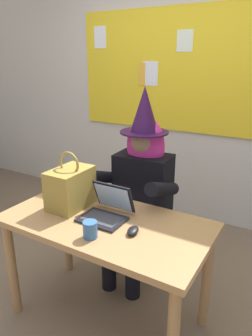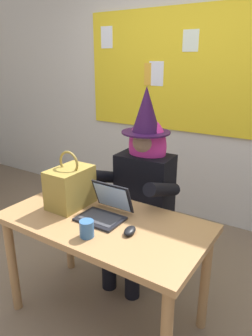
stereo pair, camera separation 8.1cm
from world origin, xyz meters
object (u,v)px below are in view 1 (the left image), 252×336
Objects in this scene: computer_mouse at (133,231)px; laptop at (107,210)px; chair_at_desk at (146,207)px; desk_main at (106,235)px; person_costumed at (140,179)px; handbag at (70,188)px; coffee_mug at (90,230)px.

laptop is at bearing 149.39° from computer_mouse.
desk_main is at bearing 2.86° from chair_at_desk.
chair_at_desk is 0.61× the size of person_costumed.
handbag is (-0.30, 0.05, 0.24)m from desk_main.
desk_main is 0.25m from coffee_mug.
chair_at_desk is 0.78m from handbag.
desk_main is 0.16m from laptop.
chair_at_desk is 8.74× the size of computer_mouse.
coffee_mug is (0.05, -0.24, 0.00)m from laptop.
handbag is at bearing 178.78° from laptop.
desk_main is 0.60m from person_costumed.
computer_mouse is 0.24m from coffee_mug.
chair_at_desk reaches higher than desk_main.
coffee_mug is (-0.18, -0.15, 0.03)m from computer_mouse.
desk_main is 0.71m from chair_at_desk.
desk_main is 0.25m from computer_mouse.
coffee_mug is at bearing 4.82° from person_costumed.
person_costumed is at bearing 66.27° from handbag.
handbag is (-0.52, 0.09, 0.12)m from computer_mouse.
desk_main is 0.85× the size of person_costumed.
chair_at_desk is at bearing 70.95° from handbag.
computer_mouse is (0.22, -0.05, 0.12)m from desk_main.
desk_main is at bearing 3.94° from person_costumed.
coffee_mug is (0.04, -0.20, 0.15)m from desk_main.
person_costumed reaches higher than laptop.
desk_main is 3.35× the size of handbag.
person_costumed is at bearing 97.70° from coffee_mug.
desk_main is 12.18× the size of computer_mouse.
handbag reaches higher than coffee_mug.
laptop is at bearing 113.52° from desk_main.
chair_at_desk is at bearing 97.16° from coffee_mug.
person_costumed reaches higher than coffee_mug.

